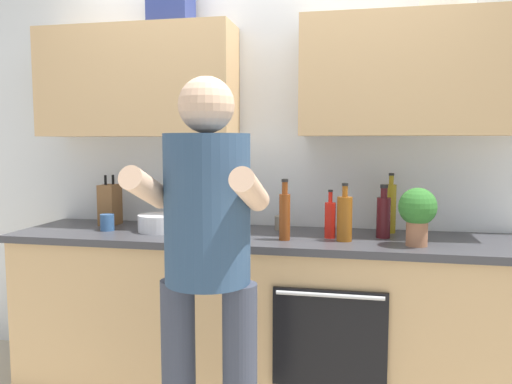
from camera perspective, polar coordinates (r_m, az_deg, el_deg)
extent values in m
cube|color=silver|center=(3.13, 1.86, 2.64)|extent=(4.00, 0.06, 2.50)
cube|color=tan|center=(3.20, -13.29, 11.96)|extent=(1.20, 0.32, 0.65)
cube|color=tan|center=(2.93, 17.23, 12.47)|extent=(1.20, 0.32, 0.65)
cylinder|color=silver|center=(3.02, 20.82, 19.40)|extent=(0.28, 0.28, 0.10)
cube|color=navy|center=(3.20, -9.58, 20.23)|extent=(0.24, 0.20, 0.25)
cube|color=tan|center=(2.95, 0.58, -13.89)|extent=(2.80, 0.60, 0.86)
cube|color=#38383D|center=(2.83, 0.59, -5.26)|extent=(2.84, 0.64, 0.04)
cube|color=black|center=(2.60, 8.27, -16.19)|extent=(0.56, 0.02, 0.50)
cylinder|color=silver|center=(2.50, 8.32, -11.49)|extent=(0.52, 0.02, 0.02)
cylinder|color=#383D4C|center=(2.25, -8.72, -20.44)|extent=(0.14, 0.14, 0.86)
cylinder|color=navy|center=(1.99, -5.53, -1.91)|extent=(0.34, 0.34, 0.59)
sphere|color=#D8AD8C|center=(1.98, -5.64, 9.78)|extent=(0.22, 0.22, 0.22)
cylinder|color=#D8AD8C|center=(1.94, -12.25, 0.41)|extent=(0.09, 0.31, 0.19)
cylinder|color=#D8AD8C|center=(1.82, -0.64, 0.19)|extent=(0.09, 0.31, 0.19)
cylinder|color=red|center=(2.75, 8.38, -3.18)|extent=(0.06, 0.06, 0.19)
cylinder|color=red|center=(2.73, 8.41, -0.59)|extent=(0.02, 0.02, 0.06)
cylinder|color=black|center=(2.73, 8.42, 0.13)|extent=(0.03, 0.03, 0.01)
cylinder|color=#471419|center=(2.80, 14.21, -2.83)|extent=(0.07, 0.07, 0.22)
cylinder|color=#471419|center=(2.79, 14.28, -0.08)|extent=(0.04, 0.04, 0.05)
cylinder|color=black|center=(2.78, 14.29, 0.63)|extent=(0.04, 0.04, 0.02)
cylinder|color=brown|center=(2.66, 3.26, -2.86)|extent=(0.06, 0.06, 0.24)
cylinder|color=brown|center=(2.64, 3.28, 0.45)|extent=(0.03, 0.03, 0.06)
cylinder|color=black|center=(2.64, 3.28, 1.31)|extent=(0.04, 0.04, 0.02)
cylinder|color=olive|center=(2.96, 14.97, -1.84)|extent=(0.06, 0.06, 0.28)
cylinder|color=olive|center=(2.95, 15.05, 1.32)|extent=(0.03, 0.03, 0.05)
cylinder|color=black|center=(2.94, 15.07, 1.94)|extent=(0.03, 0.03, 0.01)
cylinder|color=#8C4C14|center=(2.67, 9.98, -3.03)|extent=(0.08, 0.08, 0.23)
cylinder|color=#8C4C14|center=(2.65, 10.03, 0.07)|extent=(0.03, 0.03, 0.06)
cylinder|color=black|center=(2.65, 10.04, 0.85)|extent=(0.03, 0.03, 0.01)
cylinder|color=#33598C|center=(3.07, -16.47, -3.31)|extent=(0.08, 0.08, 0.10)
cylinder|color=slate|center=(2.97, 2.96, -3.52)|extent=(0.09, 0.09, 0.08)
cylinder|color=silver|center=(2.98, -10.71, -3.45)|extent=(0.26, 0.26, 0.10)
cube|color=brown|center=(3.28, -16.18, -1.39)|extent=(0.10, 0.14, 0.25)
cylinder|color=black|center=(3.25, -16.66, 1.31)|extent=(0.02, 0.02, 0.06)
cylinder|color=black|center=(3.27, -15.86, 1.36)|extent=(0.02, 0.02, 0.06)
cylinder|color=#9E6647|center=(2.64, 17.72, -4.52)|extent=(0.11, 0.11, 0.12)
sphere|color=#2D6B28|center=(2.62, 17.81, -1.58)|extent=(0.19, 0.19, 0.19)
cube|color=beige|center=(2.83, -4.80, -2.67)|extent=(0.25, 0.21, 0.21)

